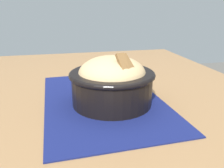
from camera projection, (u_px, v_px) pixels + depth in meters
The scene contains 4 objects.
table at pixel (108, 122), 0.63m from camera, with size 1.30×0.92×0.75m.
placemat at pixel (103, 99), 0.61m from camera, with size 0.46×0.29×0.00m, color #11194C.
bowl at pixel (112, 81), 0.57m from camera, with size 0.22×0.22×0.13m.
fork at pixel (103, 85), 0.70m from camera, with size 0.02×0.12×0.00m.
Camera 1 is at (-0.55, 0.11, 0.99)m, focal length 37.25 mm.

